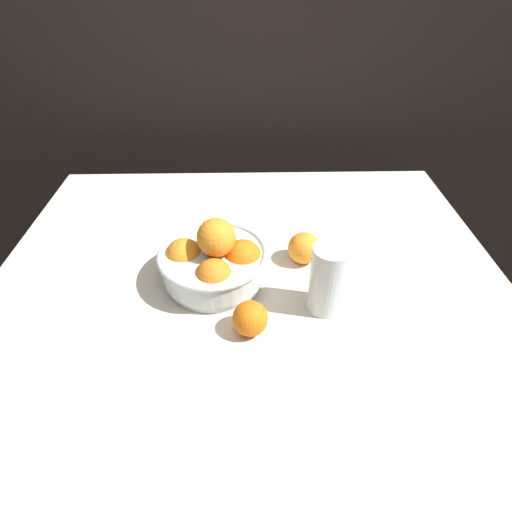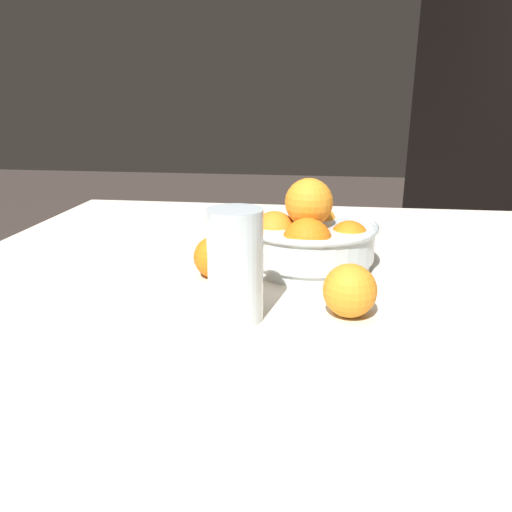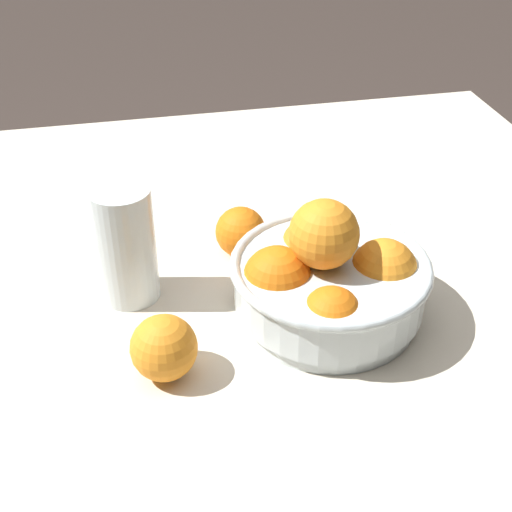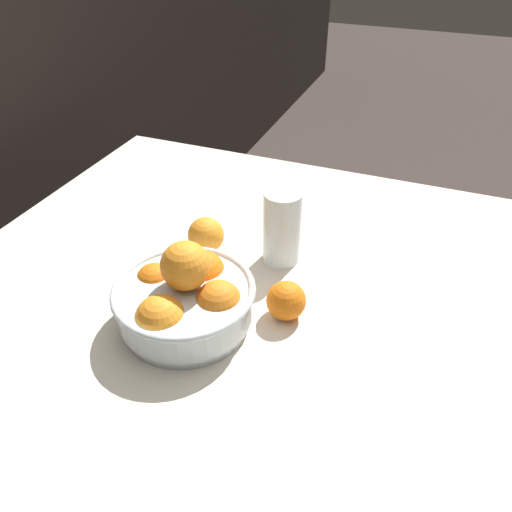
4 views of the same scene
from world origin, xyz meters
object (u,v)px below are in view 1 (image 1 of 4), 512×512
object	(u,v)px
fruit_bowl	(214,261)
orange_loose_front	(252,318)
orange_loose_near_bowl	(303,248)
juice_glass	(327,282)

from	to	relation	value
fruit_bowl	orange_loose_front	bearing A→B (deg)	-62.13
fruit_bowl	orange_loose_near_bowl	distance (m)	0.21
juice_glass	fruit_bowl	bearing A→B (deg)	158.71
juice_glass	orange_loose_near_bowl	distance (m)	0.16
juice_glass	orange_loose_near_bowl	world-z (taller)	juice_glass
fruit_bowl	orange_loose_front	xyz separation A→B (m)	(0.08, -0.15, -0.02)
fruit_bowl	orange_loose_near_bowl	world-z (taller)	fruit_bowl
fruit_bowl	juice_glass	size ratio (longest dim) A/B	1.57
orange_loose_near_bowl	orange_loose_front	xyz separation A→B (m)	(-0.12, -0.22, -0.00)
orange_loose_near_bowl	fruit_bowl	bearing A→B (deg)	-162.76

